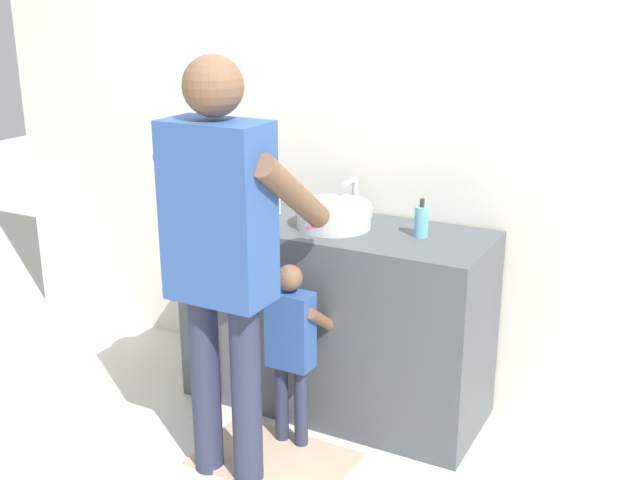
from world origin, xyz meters
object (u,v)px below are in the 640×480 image
(toothbrush_cup, at_px, (273,203))
(child_toddler, at_px, (291,340))
(adult_parent, at_px, (222,239))
(soap_bottle, at_px, (421,221))

(toothbrush_cup, xyz_separation_m, child_toddler, (0.35, -0.44, -0.44))
(toothbrush_cup, xyz_separation_m, adult_parent, (0.23, -0.73, 0.07))
(soap_bottle, bearing_deg, adult_parent, -124.86)
(child_toddler, relative_size, adult_parent, 0.50)
(soap_bottle, xyz_separation_m, adult_parent, (-0.51, -0.73, 0.05))
(toothbrush_cup, bearing_deg, child_toddler, -51.88)
(child_toddler, bearing_deg, soap_bottle, 48.24)
(child_toddler, bearing_deg, toothbrush_cup, 128.12)
(adult_parent, bearing_deg, soap_bottle, 55.14)
(toothbrush_cup, bearing_deg, adult_parent, -72.83)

